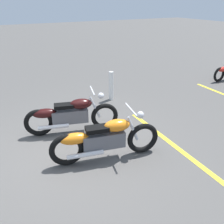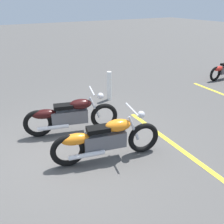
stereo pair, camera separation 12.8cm
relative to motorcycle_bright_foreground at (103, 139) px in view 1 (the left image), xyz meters
name	(u,v)px [view 1 (the left image)]	position (x,y,z in m)	size (l,w,h in m)	color
ground_plane	(71,149)	(-0.47, 0.67, -0.46)	(60.00, 60.00, 0.00)	#514F4C
motorcycle_bright_foreground	(103,139)	(0.00, 0.00, 0.00)	(2.20, 0.72, 1.04)	black
motorcycle_dark_foreground	(70,115)	(-0.21, 1.36, 0.00)	(2.18, 0.79, 1.04)	black
bollard_post	(111,86)	(1.66, 2.77, -0.01)	(0.14, 0.14, 0.91)	white
parking_stripe_mid	(169,142)	(1.60, -0.14, -0.46)	(3.20, 0.12, 0.01)	yellow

